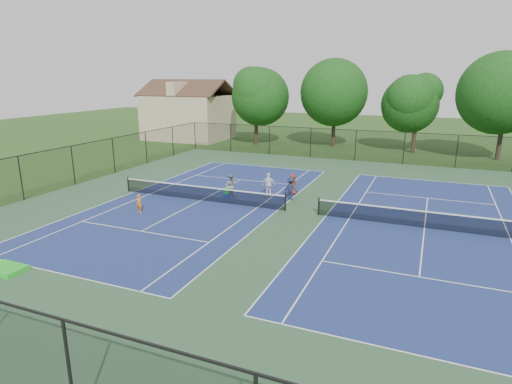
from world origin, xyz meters
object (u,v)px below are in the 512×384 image
at_px(instructor, 230,186).
at_px(bystander_c, 292,184).
at_px(tree_back_b, 335,89).
at_px(child_player, 139,204).
at_px(ball_hopper, 227,191).
at_px(bystander_a, 269,185).
at_px(tree_back_d, 507,89).
at_px(ball_crate, 227,196).
at_px(clapboard_house, 189,115).
at_px(tree_back_c, 417,101).
at_px(bystander_b, 291,189).
at_px(tree_back_a, 256,93).

bearing_deg(instructor, bystander_c, -165.72).
height_order(tree_back_b, bystander_c, tree_back_b).
xyz_separation_m(child_player, ball_hopper, (3.42, 5.02, -0.08)).
xyz_separation_m(instructor, bystander_c, (3.73, 2.25, -0.06)).
distance_m(bystander_a, ball_hopper, 2.92).
xyz_separation_m(tree_back_d, ball_crate, (-18.71, -22.72, -6.69)).
bearing_deg(bystander_a, ball_hopper, 10.09).
bearing_deg(bystander_c, clapboard_house, -36.53).
relative_size(tree_back_c, child_player, 7.30).
bearing_deg(bystander_b, tree_back_d, -116.00).
bearing_deg(bystander_c, ball_crate, 40.90).
xyz_separation_m(bystander_a, ball_hopper, (-2.51, -1.45, -0.33)).
xyz_separation_m(tree_back_b, bystander_c, (2.19, -22.25, -5.85)).
xyz_separation_m(tree_back_b, clapboard_house, (-19.00, -1.00, -3.50)).
bearing_deg(child_player, bystander_a, 66.43).
distance_m(tree_back_d, ball_hopper, 30.10).
relative_size(clapboard_house, bystander_c, 7.24).
relative_size(bystander_c, ball_crate, 4.03).
bearing_deg(tree_back_c, bystander_c, -107.77).
bearing_deg(child_player, bystander_c, 64.59).
relative_size(bystander_a, bystander_c, 1.10).
height_order(tree_back_a, instructor, tree_back_a).
xyz_separation_m(tree_back_b, ball_crate, (-1.71, -24.72, -6.46)).
distance_m(tree_back_b, ball_hopper, 25.52).
height_order(tree_back_d, bystander_b, tree_back_d).
distance_m(tree_back_a, tree_back_c, 18.04).
height_order(child_player, bystander_c, bystander_c).
bearing_deg(child_player, tree_back_a, 116.87).
bearing_deg(bystander_a, tree_back_c, -130.20).
bearing_deg(bystander_c, tree_back_c, -99.23).
height_order(tree_back_c, child_player, tree_back_c).
relative_size(clapboard_house, instructor, 6.68).
relative_size(clapboard_house, ball_hopper, 25.08).
xyz_separation_m(clapboard_house, bystander_b, (21.48, -22.49, -2.32)).
distance_m(tree_back_b, tree_back_c, 9.12).
height_order(bystander_a, bystander_c, bystander_a).
xyz_separation_m(tree_back_a, tree_back_b, (9.00, 2.00, 0.56)).
height_order(instructor, bystander_a, bystander_a).
distance_m(bystander_a, bystander_b, 1.69).
height_order(tree_back_a, child_player, tree_back_a).
bearing_deg(bystander_b, child_player, 47.45).
bearing_deg(tree_back_a, instructor, -71.65).
bearing_deg(bystander_b, tree_back_b, -75.92).
distance_m(tree_back_d, instructor, 29.76).
bearing_deg(tree_back_d, bystander_b, -124.05).
distance_m(bystander_b, ball_crate, 4.41).
distance_m(tree_back_c, child_player, 32.40).
bearing_deg(bystander_b, instructor, 22.17).
xyz_separation_m(tree_back_c, tree_back_d, (8.00, -1.00, 1.34)).
xyz_separation_m(tree_back_a, ball_hopper, (7.29, -22.72, -5.55)).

